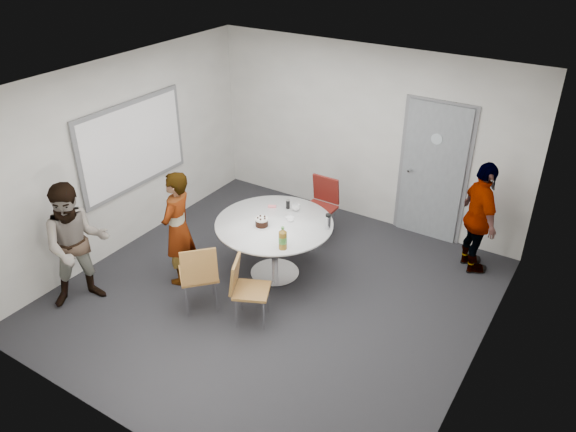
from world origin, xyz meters
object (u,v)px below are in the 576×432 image
Objects in this scene: whiteboard at (133,145)px; chair_near_right at (244,284)px; person_right at (479,218)px; person_main at (178,228)px; table at (275,231)px; door at (433,172)px; chair_near_left at (199,272)px; person_left at (77,245)px; chair_far at (322,201)px.

whiteboard reaches higher than chair_near_right.
whiteboard reaches higher than person_right.
person_main is (1.23, -0.55, -0.67)m from whiteboard.
table is 0.97× the size of person_right.
table is 1.24m from person_main.
whiteboard is 1.22× the size of person_main.
door is 1.36× the size of person_main.
whiteboard is 1.21× the size of person_right.
chair_near_right is 1.26m from person_main.
chair_near_right is (2.44, -0.78, -0.94)m from whiteboard.
person_main is at bearing 102.57° from chair_near_left.
table is 0.95× the size of person_left.
chair_near_left is 2.39m from chair_far.
table is 1.65× the size of chair_far.
chair_near_right is (0.56, 0.15, -0.06)m from chair_near_left.
person_right reaches higher than chair_near_left.
chair_near_right is 2.09m from person_left.
chair_near_right is at bearing 66.27° from person_main.
chair_far is 3.43m from person_left.
door is 1.39× the size of table.
person_right is (4.41, 1.75, -0.66)m from whiteboard.
whiteboard is at bearing -175.17° from table.
person_right is (2.18, 1.56, 0.10)m from table.
person_right is at bearing 117.14° from chair_near_right.
table is at bearing 167.28° from chair_near_right.
chair_near_right is at bearing -31.92° from chair_near_left.
person_left is at bearing 93.82° from person_right.
chair_near_right is 0.54× the size of person_right.
chair_near_right is 0.92× the size of chair_far.
chair_near_right is 2.22m from chair_far.
door is 1.65m from chair_far.
table is at bearing -10.33° from person_left.
chair_far is 2.23m from person_main.
whiteboard is 2.28m from chair_near_left.
person_left is at bearing -134.98° from table.
door reaches higher than chair_near_left.
door is at bearing -3.99° from person_left.
whiteboard is 1.24× the size of table.
whiteboard reaches higher than chair_far.
chair_near_right is at bearing 96.41° from chair_far.
door is 3.67m from person_main.
door is at bearing 32.66° from whiteboard.
person_left is (-1.72, -2.96, 0.24)m from chair_far.
door is at bearing 15.49° from chair_near_left.
person_right is at bearing -170.73° from chair_far.
person_main is at bearing -125.90° from chair_near_right.
person_left is at bearing -71.57° from whiteboard.
chair_near_left is at bearing 100.43° from person_right.
chair_near_right is at bearing -34.10° from person_left.
person_left reaches higher than person_main.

